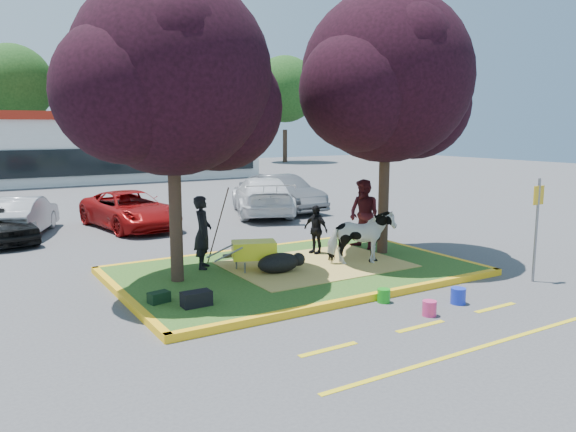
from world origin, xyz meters
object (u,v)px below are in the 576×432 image
calf (279,263)px  handler (203,232)px  car_silver (23,216)px  cow (361,238)px  car_black (1,223)px  bucket_pink (429,308)px  bucket_green (384,296)px  wheelbarrow (254,250)px  sign_post (537,219)px  bucket_blue (458,296)px

calf → handler: (-1.32, 1.31, 0.64)m
car_silver → cow: bearing=147.0°
calf → car_black: size_ratio=0.30×
calf → bucket_pink: size_ratio=3.68×
bucket_green → bucket_pink: bucket_pink is taller
cow → wheelbarrow: bearing=89.5°
sign_post → car_silver: size_ratio=0.60×
cow → handler: (-3.43, 1.68, 0.20)m
car_black → bucket_green: bearing=-71.3°
handler → bucket_pink: (2.42, -5.00, -0.88)m
handler → calf: bearing=-105.1°
bucket_green → sign_post: bearing=-8.5°
cow → bucket_blue: bearing=-160.5°
wheelbarrow → car_silver: (-4.06, 8.42, 0.02)m
car_silver → calf: bearing=138.3°
cow → bucket_pink: 3.54m
wheelbarrow → car_black: size_ratio=0.51×
bucket_pink → car_black: car_black is taller
car_silver → sign_post: bearing=149.3°
handler → sign_post: bearing=-96.7°
wheelbarrow → car_silver: bearing=136.8°
calf → sign_post: size_ratio=0.45×
cow → car_black: cow is taller
handler → bucket_blue: (3.44, -4.78, -0.86)m
handler → wheelbarrow: bearing=-99.7°
bucket_blue → car_black: car_black is taller
calf → wheelbarrow: (-0.36, 0.52, 0.24)m
bucket_pink → car_silver: 13.79m
handler → sign_post: (6.17, -4.53, 0.43)m
sign_post → car_silver: (-9.26, 12.16, -0.80)m
bucket_pink → bucket_blue: 1.05m
bucket_pink → car_black: (-6.22, 11.66, 0.46)m
car_silver → bucket_pink: bearing=135.6°
calf → bucket_blue: 4.07m
bucket_pink → bucket_blue: (1.02, 0.23, 0.02)m
sign_post → car_black: sign_post is taller
sign_post → calf: bearing=146.6°
wheelbarrow → bucket_green: (1.27, -3.15, -0.48)m
bucket_green → handler: bearing=119.5°
calf → sign_post: 5.92m
handler → car_black: 7.67m
cow → wheelbarrow: cow is taller
car_black → car_silver: bearing=43.2°
bucket_pink → car_black: 13.22m
handler → sign_post: sign_post is taller
calf → bucket_green: bearing=-92.5°
sign_post → bucket_pink: bearing=-172.6°
cow → wheelbarrow: size_ratio=0.88×
calf → bucket_blue: calf is taller
bucket_pink → car_silver: bearing=113.6°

